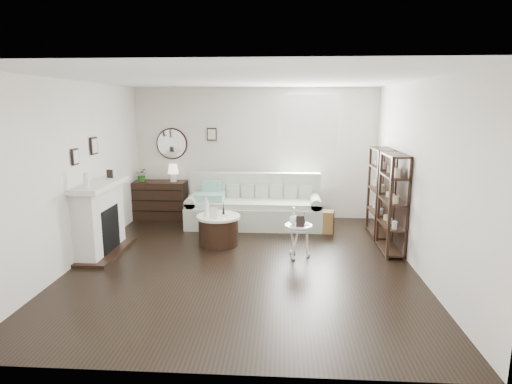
# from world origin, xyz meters

# --- Properties ---
(room) EXTENTS (5.50, 5.50, 5.50)m
(room) POSITION_xyz_m (0.73, 2.70, 1.60)
(room) COLOR black
(room) RESTS_ON ground
(fireplace) EXTENTS (0.50, 1.40, 1.84)m
(fireplace) POSITION_xyz_m (-2.32, 0.30, 0.54)
(fireplace) COLOR silver
(fireplace) RESTS_ON ground
(shelf_unit_far) EXTENTS (0.30, 0.80, 1.60)m
(shelf_unit_far) POSITION_xyz_m (2.33, 1.55, 0.80)
(shelf_unit_far) COLOR black
(shelf_unit_far) RESTS_ON ground
(shelf_unit_near) EXTENTS (0.30, 0.80, 1.60)m
(shelf_unit_near) POSITION_xyz_m (2.33, 0.65, 0.80)
(shelf_unit_near) COLOR black
(shelf_unit_near) RESTS_ON ground
(sofa) EXTENTS (2.61, 0.90, 1.01)m
(sofa) POSITION_xyz_m (0.02, 2.08, 0.34)
(sofa) COLOR beige
(sofa) RESTS_ON ground
(quilt) EXTENTS (0.56, 0.46, 0.14)m
(quilt) POSITION_xyz_m (-0.83, 1.95, 0.59)
(quilt) COLOR #25896C
(quilt) RESTS_ON sofa
(suitcase) EXTENTS (0.65, 0.32, 0.42)m
(suitcase) POSITION_xyz_m (1.22, 1.67, 0.21)
(suitcase) COLOR brown
(suitcase) RESTS_ON ground
(dresser) EXTENTS (1.19, 0.51, 0.79)m
(dresser) POSITION_xyz_m (-2.03, 2.47, 0.40)
(dresser) COLOR black
(dresser) RESTS_ON ground
(table_lamp) EXTENTS (0.26, 0.26, 0.36)m
(table_lamp) POSITION_xyz_m (-1.68, 2.47, 0.97)
(table_lamp) COLOR beige
(table_lamp) RESTS_ON dresser
(potted_plant) EXTENTS (0.26, 0.23, 0.28)m
(potted_plant) POSITION_xyz_m (-2.32, 2.42, 0.93)
(potted_plant) COLOR #215B1A
(potted_plant) RESTS_ON dresser
(drum_table) EXTENTS (0.74, 0.74, 0.51)m
(drum_table) POSITION_xyz_m (-0.50, 0.83, 0.26)
(drum_table) COLOR black
(drum_table) RESTS_ON ground
(pedestal_table) EXTENTS (0.43, 0.43, 0.52)m
(pedestal_table) POSITION_xyz_m (0.83, 0.31, 0.48)
(pedestal_table) COLOR white
(pedestal_table) RESTS_ON ground
(eiffel_drum) EXTENTS (0.15, 0.15, 0.20)m
(eiffel_drum) POSITION_xyz_m (-0.42, 0.88, 0.61)
(eiffel_drum) COLOR black
(eiffel_drum) RESTS_ON drum_table
(bottle_drum) EXTENTS (0.08, 0.08, 0.34)m
(bottle_drum) POSITION_xyz_m (-0.69, 0.75, 0.68)
(bottle_drum) COLOR silver
(bottle_drum) RESTS_ON drum_table
(card_frame_drum) EXTENTS (0.14, 0.05, 0.19)m
(card_frame_drum) POSITION_xyz_m (-0.56, 0.64, 0.61)
(card_frame_drum) COLOR silver
(card_frame_drum) RESTS_ON drum_table
(eiffel_ped) EXTENTS (0.11, 0.11, 0.16)m
(eiffel_ped) POSITION_xyz_m (0.91, 0.34, 0.61)
(eiffel_ped) COLOR black
(eiffel_ped) RESTS_ON pedestal_table
(flask_ped) EXTENTS (0.15, 0.15, 0.27)m
(flask_ped) POSITION_xyz_m (0.75, 0.33, 0.66)
(flask_ped) COLOR silver
(flask_ped) RESTS_ON pedestal_table
(card_frame_ped) EXTENTS (0.13, 0.06, 0.17)m
(card_frame_ped) POSITION_xyz_m (0.85, 0.20, 0.61)
(card_frame_ped) COLOR black
(card_frame_ped) RESTS_ON pedestal_table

